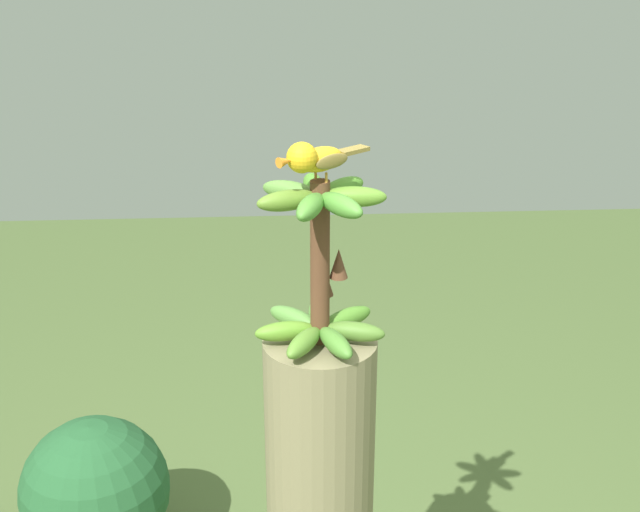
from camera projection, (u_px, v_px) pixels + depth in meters
name	position (u px, v px, depth m)	size (l,w,h in m)	color
banana_bunch	(321.00, 264.00, 1.62)	(0.26, 0.26, 0.33)	brown
perched_bird	(314.00, 158.00, 1.53)	(0.18, 0.15, 0.08)	#C68933
tropical_shrub	(95.00, 490.00, 2.59)	(0.46, 0.46, 0.52)	brown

